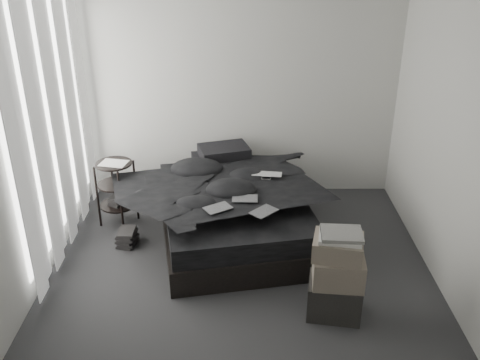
{
  "coord_description": "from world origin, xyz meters",
  "views": [
    {
      "loc": [
        -0.01,
        -3.82,
        2.98
      ],
      "look_at": [
        0.0,
        0.8,
        0.75
      ],
      "focal_mm": 40.0,
      "sensor_mm": 36.0,
      "label": 1
    }
  ],
  "objects_px": {
    "box_lower": "(334,297)",
    "side_stand": "(117,194)",
    "laptop": "(267,170)",
    "bed": "(234,224)"
  },
  "relations": [
    {
      "from": "box_lower",
      "to": "side_stand",
      "type": "bearing_deg",
      "value": 144.11
    },
    {
      "from": "laptop",
      "to": "box_lower",
      "type": "distance_m",
      "value": 1.55
    },
    {
      "from": "laptop",
      "to": "box_lower",
      "type": "height_order",
      "value": "laptop"
    },
    {
      "from": "box_lower",
      "to": "laptop",
      "type": "bearing_deg",
      "value": 110.6
    },
    {
      "from": "bed",
      "to": "side_stand",
      "type": "height_order",
      "value": "side_stand"
    },
    {
      "from": "bed",
      "to": "side_stand",
      "type": "relative_size",
      "value": 2.72
    },
    {
      "from": "laptop",
      "to": "side_stand",
      "type": "distance_m",
      "value": 1.64
    },
    {
      "from": "side_stand",
      "to": "box_lower",
      "type": "relative_size",
      "value": 1.62
    },
    {
      "from": "bed",
      "to": "laptop",
      "type": "xyz_separation_m",
      "value": [
        0.34,
        0.11,
        0.57
      ]
    },
    {
      "from": "laptop",
      "to": "side_stand",
      "type": "xyz_separation_m",
      "value": [
        -1.6,
        0.16,
        -0.35
      ]
    }
  ]
}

